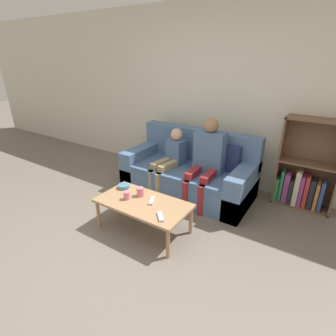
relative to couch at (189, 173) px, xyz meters
The scene contains 12 objects.
ground_plane 1.75m from the couch, 87.18° to the right, with size 22.00×22.00×0.00m, color #70665B.
wall_back 1.20m from the couch, 82.46° to the left, with size 12.00×0.06×2.60m.
couch is the anchor object (origin of this frame).
bookshelf 1.52m from the couch, 18.55° to the left, with size 0.71×0.28×1.19m.
coffee_table 1.12m from the couch, 89.28° to the right, with size 1.06×0.55×0.37m.
person_adult 0.48m from the couch, 15.33° to the right, with size 0.41×0.62×1.14m.
person_child 0.37m from the couch, 152.63° to the right, with size 0.33×0.64×0.93m.
cup_near 1.18m from the couch, 98.79° to the right, with size 0.07×0.07×0.09m.
cup_far 1.03m from the couch, 95.42° to the right, with size 0.08×0.08×0.11m.
tv_remote_0 1.06m from the couch, 85.06° to the right, with size 0.11×0.17×0.02m.
tv_remote_1 1.31m from the couch, 74.46° to the right, with size 0.15×0.16×0.02m.
snack_bowl 1.06m from the couch, 111.89° to the right, with size 0.14×0.14×0.05m.
Camera 1 is at (1.55, -1.37, 1.88)m, focal length 28.00 mm.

